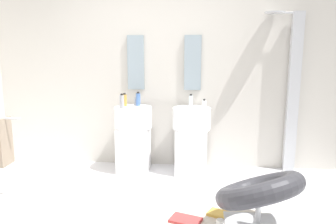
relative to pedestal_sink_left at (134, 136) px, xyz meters
name	(u,v)px	position (x,y,z in m)	size (l,w,h in m)	color
ground_plane	(147,224)	(0.38, -1.33, -0.49)	(4.80, 3.60, 0.04)	silver
rear_partition	(165,71)	(0.38, 0.32, 0.83)	(4.80, 0.10, 2.60)	beige
pedestal_sink_left	(134,136)	(0.00, 0.00, 0.00)	(0.48, 0.48, 0.96)	white
pedestal_sink_right	(191,138)	(0.76, 0.00, 0.00)	(0.48, 0.48, 0.96)	white
vanity_mirror_left	(136,63)	(0.00, 0.25, 0.95)	(0.22, 0.03, 0.71)	#8C9EA8
vanity_mirror_right	(193,63)	(0.76, 0.25, 0.95)	(0.22, 0.03, 0.71)	#8C9EA8
shower_column	(292,90)	(2.03, 0.20, 0.61)	(0.49, 0.24, 2.05)	#B7BABF
lounge_chair	(259,195)	(1.38, -1.41, -0.12)	(1.10, 1.10, 0.65)	#B7BABF
towel_rack	(3,144)	(-1.17, -1.02, 0.16)	(0.37, 0.22, 0.95)	#B7BABF
magazine_red	(186,220)	(0.74, -1.29, -0.44)	(0.28, 0.18, 0.03)	#B73838
magazine_ochre	(224,215)	(1.10, -1.17, -0.44)	(0.30, 0.15, 0.03)	gold
soap_bottle_blue	(138,99)	(0.05, 0.10, 0.48)	(0.06, 0.06, 0.18)	#4C72B7
soap_bottle_white	(204,104)	(0.91, -0.02, 0.45)	(0.05, 0.05, 0.12)	white
soap_bottle_amber	(125,100)	(-0.12, 0.06, 0.47)	(0.06, 0.06, 0.17)	#C68C38
soap_bottle_clear	(191,101)	(0.74, 0.15, 0.46)	(0.05, 0.05, 0.16)	silver
soap_bottle_grey	(122,102)	(-0.12, -0.12, 0.48)	(0.06, 0.06, 0.19)	#99999E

